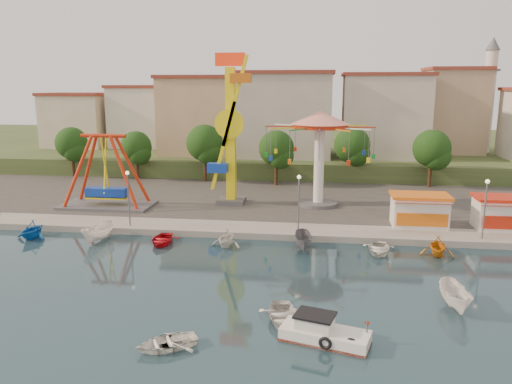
% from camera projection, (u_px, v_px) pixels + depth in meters
% --- Properties ---
extents(ground, '(200.00, 200.00, 0.00)m').
position_uv_depth(ground, '(171.00, 290.00, 34.04)').
color(ground, '#142A39').
rests_on(ground, ground).
extents(quay_deck, '(200.00, 100.00, 0.60)m').
position_uv_depth(quay_deck, '(268.00, 157.00, 94.06)').
color(quay_deck, '#9E998E').
rests_on(quay_deck, ground).
extents(asphalt_pad, '(90.00, 28.00, 0.01)m').
position_uv_depth(asphalt_pad, '(241.00, 191.00, 62.99)').
color(asphalt_pad, '#4C4944').
rests_on(asphalt_pad, quay_deck).
extents(hill_terrace, '(200.00, 60.00, 3.00)m').
position_uv_depth(hill_terrace, '(271.00, 148.00, 98.66)').
color(hill_terrace, '#384C26').
rests_on(hill_terrace, ground).
extents(pirate_ship_ride, '(10.00, 5.00, 8.00)m').
position_uv_depth(pirate_ship_ride, '(106.00, 173.00, 54.19)').
color(pirate_ship_ride, '#59595E').
rests_on(pirate_ship_ride, quay_deck).
extents(kamikaze_tower, '(4.03, 3.10, 16.50)m').
position_uv_depth(kamikaze_tower, '(232.00, 133.00, 54.71)').
color(kamikaze_tower, '#59595E').
rests_on(kamikaze_tower, quay_deck).
extents(wave_swinger, '(11.60, 11.60, 10.40)m').
position_uv_depth(wave_swinger, '(320.00, 137.00, 53.96)').
color(wave_swinger, '#59595E').
rests_on(wave_swinger, quay_deck).
extents(booth_left, '(5.40, 3.78, 3.08)m').
position_uv_depth(booth_left, '(419.00, 210.00, 47.09)').
color(booth_left, white).
rests_on(booth_left, quay_deck).
extents(booth_mid, '(5.40, 3.78, 3.08)m').
position_uv_depth(booth_mid, '(504.00, 213.00, 46.12)').
color(booth_mid, white).
rests_on(booth_mid, quay_deck).
extents(lamp_post_1, '(0.14, 0.14, 5.00)m').
position_uv_depth(lamp_post_1, '(129.00, 200.00, 47.02)').
color(lamp_post_1, '#59595E').
rests_on(lamp_post_1, quay_deck).
extents(lamp_post_2, '(0.14, 0.14, 5.00)m').
position_uv_depth(lamp_post_2, '(299.00, 205.00, 44.96)').
color(lamp_post_2, '#59595E').
rests_on(lamp_post_2, quay_deck).
extents(lamp_post_3, '(0.14, 0.14, 5.00)m').
position_uv_depth(lamp_post_3, '(485.00, 211.00, 42.91)').
color(lamp_post_3, '#59595E').
rests_on(lamp_post_3, quay_deck).
extents(tree_0, '(4.60, 4.60, 7.19)m').
position_uv_depth(tree_0, '(71.00, 143.00, 72.06)').
color(tree_0, '#382314').
rests_on(tree_0, quay_deck).
extents(tree_1, '(4.35, 4.35, 6.80)m').
position_uv_depth(tree_1, '(136.00, 147.00, 70.12)').
color(tree_1, '#382314').
rests_on(tree_1, quay_deck).
extents(tree_2, '(5.02, 5.02, 7.85)m').
position_uv_depth(tree_2, '(205.00, 143.00, 68.27)').
color(tree_2, '#382314').
rests_on(tree_2, quay_deck).
extents(tree_3, '(4.68, 4.68, 7.32)m').
position_uv_depth(tree_3, '(276.00, 148.00, 65.66)').
color(tree_3, '#382314').
rests_on(tree_3, quay_deck).
extents(tree_4, '(4.86, 4.86, 7.60)m').
position_uv_depth(tree_4, '(352.00, 145.00, 67.23)').
color(tree_4, '#382314').
rests_on(tree_4, quay_deck).
extents(tree_5, '(4.83, 4.83, 7.54)m').
position_uv_depth(tree_5, '(432.00, 148.00, 64.20)').
color(tree_5, '#382314').
rests_on(tree_5, quay_deck).
extents(building_0, '(9.26, 9.53, 11.87)m').
position_uv_depth(building_0, '(54.00, 115.00, 81.08)').
color(building_0, beige).
rests_on(building_0, hill_terrace).
extents(building_1, '(12.33, 9.01, 8.63)m').
position_uv_depth(building_1, '(138.00, 123.00, 85.03)').
color(building_1, silver).
rests_on(building_1, hill_terrace).
extents(building_2, '(11.95, 9.28, 11.23)m').
position_uv_depth(building_2, '(214.00, 116.00, 83.63)').
color(building_2, tan).
rests_on(building_2, hill_terrace).
extents(building_3, '(12.59, 10.50, 9.20)m').
position_uv_depth(building_3, '(295.00, 124.00, 79.02)').
color(building_3, beige).
rests_on(building_3, hill_terrace).
extents(building_4, '(10.75, 9.23, 9.24)m').
position_uv_depth(building_4, '(379.00, 123.00, 80.58)').
color(building_4, beige).
rests_on(building_4, hill_terrace).
extents(building_5, '(12.77, 10.96, 11.21)m').
position_uv_depth(building_5, '(469.00, 119.00, 76.85)').
color(building_5, tan).
rests_on(building_5, hill_terrace).
extents(minaret, '(2.80, 2.80, 18.00)m').
position_uv_depth(minaret, '(489.00, 92.00, 79.11)').
color(minaret, silver).
rests_on(minaret, hill_terrace).
extents(cabin_motorboat, '(5.11, 3.04, 1.69)m').
position_uv_depth(cabin_motorboat, '(323.00, 334.00, 27.18)').
color(cabin_motorboat, white).
rests_on(cabin_motorboat, ground).
extents(rowboat_a, '(3.46, 4.32, 0.80)m').
position_uv_depth(rowboat_a, '(283.00, 316.00, 29.43)').
color(rowboat_a, silver).
rests_on(rowboat_a, ground).
extents(rowboat_b, '(4.05, 3.75, 0.68)m').
position_uv_depth(rowboat_b, '(166.00, 342.00, 26.50)').
color(rowboat_b, white).
rests_on(rowboat_b, ground).
extents(skiff, '(1.73, 4.09, 1.55)m').
position_uv_depth(skiff, '(456.00, 297.00, 31.10)').
color(skiff, white).
rests_on(skiff, ground).
extents(moored_boat_1, '(2.95, 3.35, 1.67)m').
position_uv_depth(moored_boat_1, '(32.00, 229.00, 45.43)').
color(moored_boat_1, blue).
rests_on(moored_boat_1, ground).
extents(moored_boat_2, '(2.36, 4.33, 1.58)m').
position_uv_depth(moored_boat_2, '(98.00, 233.00, 44.62)').
color(moored_boat_2, white).
rests_on(moored_boat_2, ground).
extents(moored_boat_3, '(2.75, 3.74, 0.75)m').
position_uv_depth(moored_boat_3, '(162.00, 240.00, 43.96)').
color(moored_boat_3, red).
rests_on(moored_boat_3, ground).
extents(moored_boat_4, '(3.05, 3.39, 1.58)m').
position_uv_depth(moored_boat_4, '(226.00, 238.00, 43.12)').
color(moored_boat_4, silver).
rests_on(moored_boat_4, ground).
extents(moored_boat_5, '(1.82, 4.02, 1.51)m').
position_uv_depth(moored_boat_5, '(304.00, 241.00, 42.28)').
color(moored_boat_5, slate).
rests_on(moored_boat_5, ground).
extents(moored_boat_6, '(3.12, 4.06, 0.78)m').
position_uv_depth(moored_boat_6, '(379.00, 248.00, 41.55)').
color(moored_boat_6, silver).
rests_on(moored_boat_6, ground).
extents(moored_boat_7, '(3.14, 3.49, 1.64)m').
position_uv_depth(moored_boat_7, '(438.00, 246.00, 40.85)').
color(moored_boat_7, orange).
rests_on(moored_boat_7, ground).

